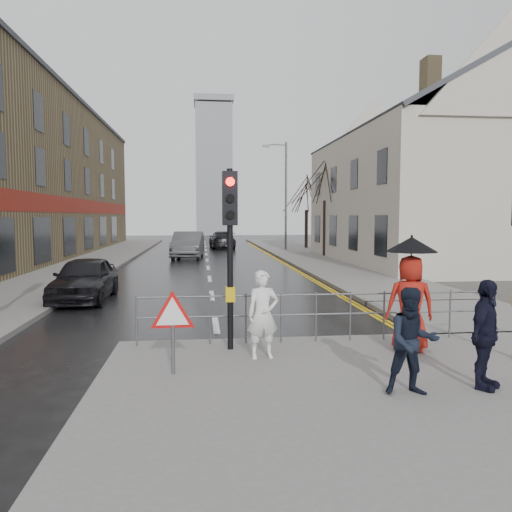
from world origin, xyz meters
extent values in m
plane|color=black|center=(0.00, 0.00, 0.00)|extent=(120.00, 120.00, 0.00)
cube|color=#605E5B|center=(3.00, -3.50, 0.07)|extent=(10.00, 9.00, 0.14)
cube|color=#605E5B|center=(-6.50, 23.00, 0.07)|extent=(4.00, 44.00, 0.14)
cube|color=#605E5B|center=(6.50, 25.00, 0.07)|extent=(4.00, 40.00, 0.14)
cube|color=#605E5B|center=(6.50, 3.00, 0.07)|extent=(4.00, 4.20, 0.14)
cube|color=olive|center=(-12.00, 22.00, 5.00)|extent=(8.00, 42.00, 10.00)
cube|color=beige|center=(12.00, 18.00, 3.50)|extent=(9.00, 16.00, 7.00)
cube|color=olive|center=(10.50, 14.00, 9.20)|extent=(0.70, 0.90, 1.80)
cube|color=olive|center=(13.20, 22.00, 9.20)|extent=(0.70, 0.90, 1.80)
cube|color=gray|center=(1.50, 62.00, 9.00)|extent=(5.00, 5.00, 18.00)
cylinder|color=black|center=(0.20, 0.20, 1.84)|extent=(0.11, 0.11, 3.40)
cube|color=black|center=(0.20, 0.20, 2.99)|extent=(0.28, 0.22, 1.00)
cylinder|color=#FF0C07|center=(0.20, 0.06, 3.29)|extent=(0.16, 0.04, 0.16)
cylinder|color=black|center=(0.20, 0.06, 2.99)|extent=(0.16, 0.04, 0.16)
cylinder|color=black|center=(0.20, 0.06, 2.69)|extent=(0.16, 0.04, 0.16)
cube|color=gold|center=(0.20, 0.20, 1.19)|extent=(0.18, 0.14, 0.28)
cylinder|color=#595B5E|center=(-1.60, 0.60, 0.64)|extent=(0.04, 0.04, 1.00)
cylinder|color=#595B5E|center=(5.50, 0.60, 0.64)|extent=(0.04, 0.04, 1.00)
cylinder|color=#595B5E|center=(1.95, 0.60, 1.09)|extent=(7.10, 0.04, 0.04)
cylinder|color=#595B5E|center=(1.95, 0.60, 0.69)|extent=(7.10, 0.04, 0.04)
cylinder|color=#595B5E|center=(-0.80, -1.20, 0.56)|extent=(0.06, 0.06, 0.85)
cylinder|color=red|center=(-0.80, -1.20, 1.09)|extent=(0.80, 0.03, 0.80)
cylinder|color=white|center=(-0.80, -1.22, 1.09)|extent=(0.60, 0.03, 0.60)
cylinder|color=#595B5E|center=(6.00, 28.00, 4.14)|extent=(0.16, 0.16, 8.00)
cylinder|color=#595B5E|center=(5.30, 28.00, 7.94)|extent=(1.40, 0.10, 0.10)
cube|color=#595B5E|center=(4.50, 28.00, 7.84)|extent=(0.50, 0.25, 0.18)
cylinder|color=#30211A|center=(7.50, 22.00, 1.89)|extent=(0.26, 0.26, 3.50)
cylinder|color=#30211A|center=(8.00, 30.00, 1.64)|extent=(0.26, 0.26, 3.00)
imported|color=white|center=(0.74, -0.46, 0.92)|extent=(0.61, 0.44, 1.57)
imported|color=black|center=(2.61, -2.51, 0.90)|extent=(0.80, 0.66, 1.53)
imported|color=#A61D13|center=(3.53, -0.30, 1.04)|extent=(0.97, 0.72, 1.80)
cylinder|color=black|center=(3.53, -0.30, 1.14)|extent=(0.02, 0.02, 2.00)
cone|color=black|center=(3.53, -0.30, 2.14)|extent=(0.96, 0.96, 0.28)
imported|color=black|center=(3.77, -2.39, 0.95)|extent=(0.96, 0.93, 1.61)
imported|color=black|center=(-4.00, 6.95, 0.69)|extent=(1.65, 4.07, 1.39)
imported|color=#45484A|center=(-1.18, 22.67, 0.84)|extent=(2.10, 5.18, 1.67)
imported|color=black|center=(1.36, 31.86, 0.71)|extent=(2.13, 4.92, 1.41)
camera|label=1|loc=(-0.33, -9.12, 2.67)|focal=35.00mm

